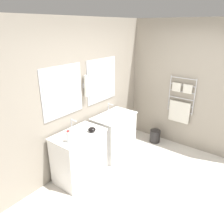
{
  "coord_description": "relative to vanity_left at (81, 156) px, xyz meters",
  "views": [
    {
      "loc": [
        -2.64,
        -0.83,
        2.47
      ],
      "look_at": [
        0.09,
        1.28,
        1.09
      ],
      "focal_mm": 35.0,
      "sensor_mm": 36.0,
      "label": 1
    }
  ],
  "objects": [
    {
      "name": "waste_bin",
      "position": [
        1.9,
        -0.42,
        -0.28
      ],
      "size": [
        0.23,
        0.23,
        0.28
      ],
      "color": "#282626",
      "rests_on": "ground_plane"
    },
    {
      "name": "faucet_right",
      "position": [
        0.96,
        0.16,
        0.52
      ],
      "size": [
        0.17,
        0.13,
        0.22
      ],
      "color": "silver",
      "rests_on": "vanity_right"
    },
    {
      "name": "amenity_bowl",
      "position": [
        0.19,
        -0.1,
        0.45
      ],
      "size": [
        0.13,
        0.13,
        0.08
      ],
      "color": "black",
      "rests_on": "vanity_left"
    },
    {
      "name": "toiletry_bottle",
      "position": [
        -0.28,
        -0.05,
        0.5
      ],
      "size": [
        0.07,
        0.07,
        0.19
      ],
      "color": "silver",
      "rests_on": "vanity_left"
    },
    {
      "name": "wall_back",
      "position": [
        0.49,
        0.37,
        0.88
      ],
      "size": [
        4.91,
        0.15,
        2.6
      ],
      "color": "#9E9384",
      "rests_on": "ground_plane"
    },
    {
      "name": "faucet_left",
      "position": [
        0.0,
        0.16,
        0.52
      ],
      "size": [
        0.17,
        0.13,
        0.22
      ],
      "color": "silver",
      "rests_on": "vanity_left"
    },
    {
      "name": "vanity_left",
      "position": [
        0.0,
        0.0,
        0.0
      ],
      "size": [
        0.87,
        0.6,
        0.84
      ],
      "color": "white",
      "rests_on": "ground_plane"
    },
    {
      "name": "wall_right",
      "position": [
        2.18,
        -0.67,
        0.86
      ],
      "size": [
        0.13,
        3.74,
        2.6
      ],
      "color": "#9E9384",
      "rests_on": "ground_plane"
    },
    {
      "name": "vanity_right",
      "position": [
        0.96,
        0.0,
        0.0
      ],
      "size": [
        0.87,
        0.6,
        0.84
      ],
      "color": "white",
      "rests_on": "ground_plane"
    },
    {
      "name": "ground_plane",
      "position": [
        0.49,
        -1.49,
        -0.43
      ],
      "size": [
        16.0,
        16.0,
        0.0
      ],
      "primitive_type": "plane",
      "color": "silver"
    }
  ]
}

